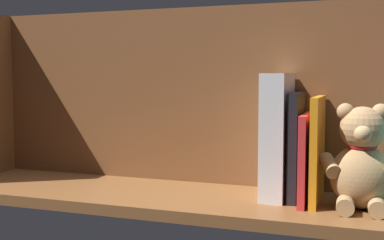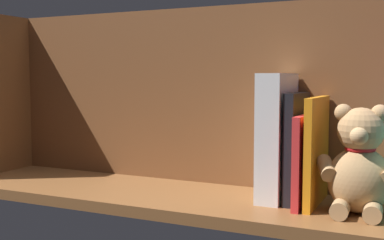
{
  "view_description": "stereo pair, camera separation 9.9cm",
  "coord_description": "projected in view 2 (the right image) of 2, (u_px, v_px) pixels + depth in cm",
  "views": [
    {
      "loc": [
        -33.16,
        92.86,
        23.19
      ],
      "look_at": [
        0.0,
        0.0,
        14.87
      ],
      "focal_mm": 46.6,
      "sensor_mm": 36.0,
      "label": 1
    },
    {
      "loc": [
        -42.29,
        89.07,
        23.19
      ],
      "look_at": [
        0.0,
        0.0,
        14.87
      ],
      "focal_mm": 46.6,
      "sensor_mm": 36.0,
      "label": 2
    }
  ],
  "objects": [
    {
      "name": "ground_plane",
      "position": [
        192.0,
        199.0,
        1.0
      ],
      "size": [
        110.5,
        27.33,
        2.2
      ],
      "primitive_type": "cube",
      "color": "brown"
    },
    {
      "name": "shelf_back_panel",
      "position": [
        214.0,
        96.0,
        1.09
      ],
      "size": [
        110.5,
        1.5,
        38.6
      ],
      "primitive_type": "cube",
      "color": "brown",
      "rests_on": "ground_plane"
    },
    {
      "name": "teddy_bear",
      "position": [
        360.0,
        166.0,
        0.85
      ],
      "size": [
        15.22,
        12.19,
        18.76
      ],
      "rotation": [
        0.0,
        0.0,
        0.04
      ],
      "color": "tan",
      "rests_on": "ground_plane"
    },
    {
      "name": "book_4",
      "position": [
        317.0,
        151.0,
        0.91
      ],
      "size": [
        1.37,
        16.13,
        19.77
      ],
      "primitive_type": "cube",
      "color": "orange",
      "rests_on": "ground_plane"
    },
    {
      "name": "book_5",
      "position": [
        306.0,
        159.0,
        0.92
      ],
      "size": [
        1.33,
        16.53,
        16.57
      ],
      "primitive_type": "cube",
      "color": "red",
      "rests_on": "ground_plane"
    },
    {
      "name": "book_6",
      "position": [
        297.0,
        147.0,
        0.94
      ],
      "size": [
        1.79,
        13.52,
        20.46
      ],
      "primitive_type": "cube",
      "color": "black",
      "rests_on": "ground_plane"
    },
    {
      "name": "dictionary_thick_white",
      "position": [
        277.0,
        137.0,
        0.95
      ],
      "size": [
        4.56,
        13.94,
        24.06
      ],
      "primitive_type": "cube",
      "color": "silver",
      "rests_on": "ground_plane"
    }
  ]
}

